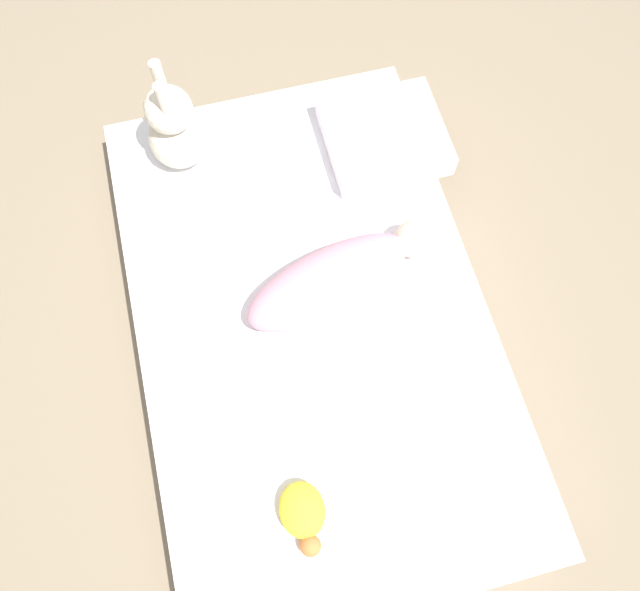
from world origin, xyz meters
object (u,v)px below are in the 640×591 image
(pillow, at_px, (384,137))
(turtle_plush, at_px, (303,514))
(swaddled_baby, at_px, (337,278))
(bunny_plush, at_px, (175,129))

(pillow, relative_size, turtle_plush, 2.00)
(swaddled_baby, relative_size, turtle_plush, 3.27)
(pillow, height_order, bunny_plush, bunny_plush)
(swaddled_baby, relative_size, bunny_plush, 1.61)
(turtle_plush, bearing_deg, bunny_plush, -174.64)
(swaddled_baby, distance_m, bunny_plush, 0.64)
(swaddled_baby, bearing_deg, turtle_plush, -127.52)
(bunny_plush, bearing_deg, swaddled_baby, 32.04)
(swaddled_baby, relative_size, pillow, 1.63)
(bunny_plush, bearing_deg, pillow, 79.61)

